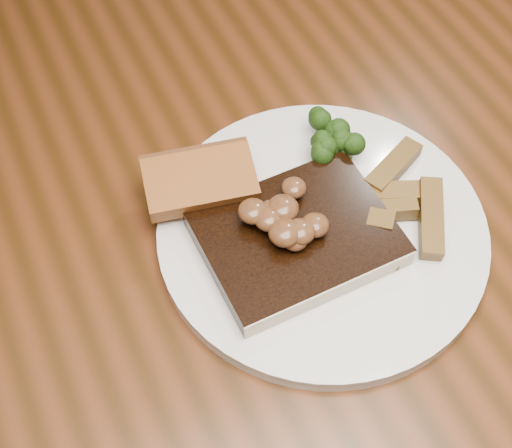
{
  "coord_description": "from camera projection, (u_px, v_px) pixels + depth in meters",
  "views": [
    {
      "loc": [
        -0.16,
        -0.33,
        1.31
      ],
      "look_at": [
        -0.0,
        -0.01,
        0.78
      ],
      "focal_mm": 50.0,
      "sensor_mm": 36.0,
      "label": 1
    }
  ],
  "objects": [
    {
      "name": "steak_bone",
      "position": [
        327.0,
        290.0,
        0.61
      ],
      "size": [
        0.17,
        0.02,
        0.02
      ],
      "primitive_type": "cube",
      "rotation": [
        0.0,
        0.0,
        0.01
      ],
      "color": "beige",
      "rests_on": "plate"
    },
    {
      "name": "dining_table",
      "position": [
        254.0,
        282.0,
        0.75
      ],
      "size": [
        1.6,
        0.9,
        0.75
      ],
      "color": "#4A230E",
      "rests_on": "ground"
    },
    {
      "name": "mushroom_pile",
      "position": [
        293.0,
        222.0,
        0.62
      ],
      "size": [
        0.08,
        0.08,
        0.03
      ],
      "primitive_type": null,
      "color": "brown",
      "rests_on": "steak"
    },
    {
      "name": "plate",
      "position": [
        322.0,
        233.0,
        0.66
      ],
      "size": [
        0.36,
        0.36,
        0.01
      ],
      "primitive_type": "cylinder",
      "rotation": [
        0.0,
        0.0,
        -0.18
      ],
      "color": "silver",
      "rests_on": "dining_table"
    },
    {
      "name": "garlic_bread",
      "position": [
        201.0,
        194.0,
        0.67
      ],
      "size": [
        0.11,
        0.07,
        0.02
      ],
      "primitive_type": "cube",
      "rotation": [
        0.0,
        0.0,
        -0.21
      ],
      "color": "#94531B",
      "rests_on": "plate"
    },
    {
      "name": "steak",
      "position": [
        297.0,
        238.0,
        0.64
      ],
      "size": [
        0.17,
        0.13,
        0.02
      ],
      "primitive_type": "cube",
      "rotation": [
        0.0,
        0.0,
        0.01
      ],
      "color": "black",
      "rests_on": "plate"
    },
    {
      "name": "broccoli_cluster",
      "position": [
        333.0,
        144.0,
        0.69
      ],
      "size": [
        0.06,
        0.06,
        0.04
      ],
      "primitive_type": null,
      "color": "#1C3D0D",
      "rests_on": "plate"
    },
    {
      "name": "potato_wedges",
      "position": [
        396.0,
        208.0,
        0.66
      ],
      "size": [
        0.1,
        0.1,
        0.02
      ],
      "primitive_type": null,
      "color": "brown",
      "rests_on": "plate"
    }
  ]
}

